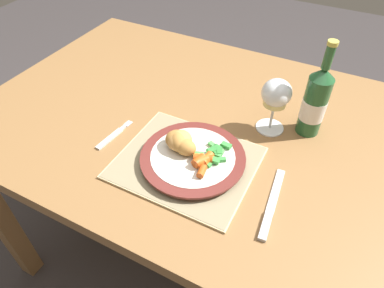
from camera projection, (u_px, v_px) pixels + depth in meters
The scene contains 11 objects.
ground_plane at pixel (212, 259), 1.44m from camera, with size 6.00×6.00×0.00m, color #383333.
dining_table at pixel (220, 148), 1.00m from camera, with size 1.39×0.86×0.74m.
placemat at pixel (186, 162), 0.83m from camera, with size 0.32×0.27×0.01m.
dinner_plate at pixel (193, 158), 0.82m from camera, with size 0.25×0.25×0.02m.
breaded_croquettes at pixel (180, 142), 0.82m from camera, with size 0.09×0.08×0.04m.
green_beans_pile at pixel (215, 153), 0.81m from camera, with size 0.08×0.09×0.01m.
glazed_carrots at pixel (202, 161), 0.79m from camera, with size 0.05×0.07×0.02m.
fork at pixel (112, 136), 0.90m from camera, with size 0.03×0.13×0.01m.
table_knife at pixel (271, 209), 0.73m from camera, with size 0.04×0.20×0.01m.
wine_glass at pixel (276, 96), 0.85m from camera, with size 0.08×0.08×0.15m.
bottle at pixel (315, 102), 0.85m from camera, with size 0.06×0.06×0.26m.
Camera 1 is at (0.26, -0.67, 1.34)m, focal length 32.00 mm.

